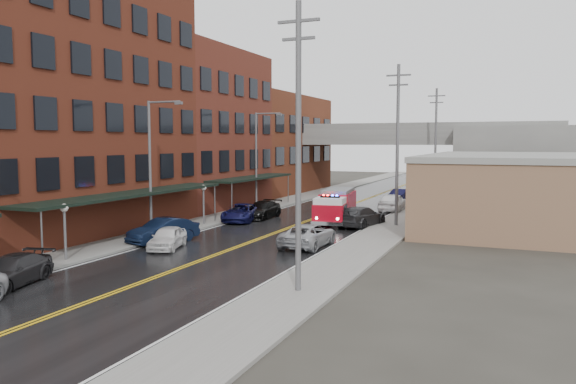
% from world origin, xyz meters
% --- Properties ---
extents(road, '(11.00, 160.00, 0.02)m').
position_xyz_m(road, '(0.00, 30.00, 0.01)').
color(road, black).
rests_on(road, ground).
extents(sidewalk_left, '(3.00, 160.00, 0.15)m').
position_xyz_m(sidewalk_left, '(-7.30, 30.00, 0.07)').
color(sidewalk_left, slate).
rests_on(sidewalk_left, ground).
extents(sidewalk_right, '(3.00, 160.00, 0.15)m').
position_xyz_m(sidewalk_right, '(7.30, 30.00, 0.07)').
color(sidewalk_right, slate).
rests_on(sidewalk_right, ground).
extents(curb_left, '(0.30, 160.00, 0.15)m').
position_xyz_m(curb_left, '(-5.65, 30.00, 0.07)').
color(curb_left, gray).
rests_on(curb_left, ground).
extents(curb_right, '(0.30, 160.00, 0.15)m').
position_xyz_m(curb_right, '(5.65, 30.00, 0.07)').
color(curb_right, gray).
rests_on(curb_right, ground).
extents(brick_building_b, '(9.00, 20.00, 18.00)m').
position_xyz_m(brick_building_b, '(-13.30, 23.00, 9.00)').
color(brick_building_b, '#582517').
rests_on(brick_building_b, ground).
extents(brick_building_c, '(9.00, 15.00, 15.00)m').
position_xyz_m(brick_building_c, '(-13.30, 40.50, 7.50)').
color(brick_building_c, '#5C271B').
rests_on(brick_building_c, ground).
extents(brick_building_far, '(9.00, 20.00, 12.00)m').
position_xyz_m(brick_building_far, '(-13.30, 58.00, 6.00)').
color(brick_building_far, '#602C19').
rests_on(brick_building_far, ground).
extents(tan_building, '(14.00, 22.00, 5.00)m').
position_xyz_m(tan_building, '(16.00, 40.00, 2.50)').
color(tan_building, brown).
rests_on(tan_building, ground).
extents(right_far_block, '(18.00, 30.00, 8.00)m').
position_xyz_m(right_far_block, '(18.00, 70.00, 4.00)').
color(right_far_block, slate).
rests_on(right_far_block, ground).
extents(awning_1, '(2.60, 18.00, 3.09)m').
position_xyz_m(awning_1, '(-7.49, 23.00, 2.99)').
color(awning_1, black).
rests_on(awning_1, ground).
extents(awning_2, '(2.60, 13.00, 3.09)m').
position_xyz_m(awning_2, '(-7.49, 40.50, 2.99)').
color(awning_2, black).
rests_on(awning_2, ground).
extents(globe_lamp_1, '(0.44, 0.44, 3.12)m').
position_xyz_m(globe_lamp_1, '(-6.40, 16.00, 2.31)').
color(globe_lamp_1, '#59595B').
rests_on(globe_lamp_1, ground).
extents(globe_lamp_2, '(0.44, 0.44, 3.12)m').
position_xyz_m(globe_lamp_2, '(-6.40, 30.00, 2.31)').
color(globe_lamp_2, '#59595B').
rests_on(globe_lamp_2, ground).
extents(street_lamp_1, '(2.64, 0.22, 9.00)m').
position_xyz_m(street_lamp_1, '(-6.55, 24.00, 5.19)').
color(street_lamp_1, '#59595B').
rests_on(street_lamp_1, ground).
extents(street_lamp_2, '(2.64, 0.22, 9.00)m').
position_xyz_m(street_lamp_2, '(-6.55, 40.00, 5.19)').
color(street_lamp_2, '#59595B').
rests_on(street_lamp_2, ground).
extents(utility_pole_0, '(1.80, 0.24, 12.00)m').
position_xyz_m(utility_pole_0, '(7.20, 15.00, 6.31)').
color(utility_pole_0, '#59595B').
rests_on(utility_pole_0, ground).
extents(utility_pole_1, '(1.80, 0.24, 12.00)m').
position_xyz_m(utility_pole_1, '(7.20, 35.00, 6.31)').
color(utility_pole_1, '#59595B').
rests_on(utility_pole_1, ground).
extents(utility_pole_2, '(1.80, 0.24, 12.00)m').
position_xyz_m(utility_pole_2, '(7.20, 55.00, 6.31)').
color(utility_pole_2, '#59595B').
rests_on(utility_pole_2, ground).
extents(overpass, '(40.00, 10.00, 7.50)m').
position_xyz_m(overpass, '(0.00, 62.00, 5.99)').
color(overpass, slate).
rests_on(overpass, ground).
extents(fire_truck, '(3.64, 7.40, 2.61)m').
position_xyz_m(fire_truck, '(2.44, 35.04, 1.41)').
color(fire_truck, '#AA0718').
rests_on(fire_truck, ground).
extents(parked_car_left_3, '(2.86, 4.90, 1.33)m').
position_xyz_m(parked_car_left_3, '(-5.00, 11.30, 0.67)').
color(parked_car_left_3, black).
rests_on(parked_car_left_3, ground).
extents(parked_car_left_4, '(2.69, 4.23, 1.34)m').
position_xyz_m(parked_car_left_4, '(-3.60, 21.20, 0.67)').
color(parked_car_left_4, white).
rests_on(parked_car_left_4, ground).
extents(parked_car_left_5, '(2.90, 4.96, 1.55)m').
position_xyz_m(parked_car_left_5, '(-5.00, 22.80, 0.77)').
color(parked_car_left_5, black).
rests_on(parked_car_left_5, ground).
extents(parked_car_left_6, '(3.22, 5.38, 1.40)m').
position_xyz_m(parked_car_left_6, '(-4.85, 33.20, 0.70)').
color(parked_car_left_6, '#121346').
rests_on(parked_car_left_6, ground).
extents(parked_car_left_7, '(2.05, 4.89, 1.41)m').
position_xyz_m(parked_car_left_7, '(-4.09, 35.48, 0.71)').
color(parked_car_left_7, black).
rests_on(parked_car_left_7, ground).
extents(parked_car_right_0, '(2.37, 5.05, 1.40)m').
position_xyz_m(parked_car_right_0, '(3.88, 25.08, 0.70)').
color(parked_car_right_0, '#9B9EA3').
rests_on(parked_car_right_0, ground).
extents(parked_car_right_1, '(3.15, 5.60, 1.53)m').
position_xyz_m(parked_car_right_1, '(4.70, 34.20, 0.77)').
color(parked_car_right_1, '#2A2A2D').
rests_on(parked_car_right_1, ground).
extents(parked_car_right_2, '(2.06, 4.96, 1.68)m').
position_xyz_m(parked_car_right_2, '(5.00, 44.28, 0.84)').
color(parked_car_right_2, white).
rests_on(parked_car_right_2, ground).
extents(parked_car_right_3, '(2.32, 4.62, 1.46)m').
position_xyz_m(parked_car_right_3, '(4.37, 52.20, 0.73)').
color(parked_car_right_3, black).
rests_on(parked_car_right_3, ground).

